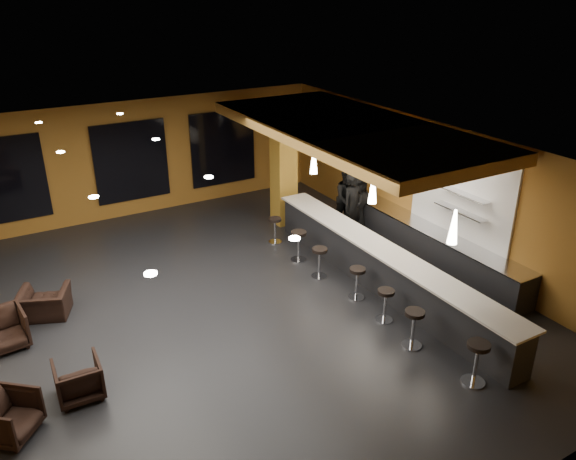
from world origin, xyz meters
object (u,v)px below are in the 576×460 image
bar_stool_3 (357,279)px  bar_stool_5 (299,242)px  staff_c (358,204)px  bar_stool_0 (477,358)px  column (284,166)px  staff_a (353,207)px  armchair_c (3,330)px  pendant_0 (454,227)px  bar_stool_2 (385,301)px  pendant_2 (314,161)px  staff_b (348,199)px  bar_counter (381,270)px  armchair_d (45,303)px  bar_stool_6 (275,227)px  pendant_1 (373,188)px  armchair_a (8,417)px  armchair_b (79,379)px  bar_stool_1 (414,324)px  bar_stool_4 (320,259)px  prep_counter (430,246)px

bar_stool_3 → bar_stool_5: size_ratio=0.93×
staff_c → bar_stool_0: 6.89m
column → staff_a: bearing=-60.8°
staff_a → armchair_c: bearing=175.2°
bar_stool_3 → bar_stool_5: bearing=94.3°
pendant_0 → bar_stool_2: 2.21m
staff_a → bar_stool_0: (-1.78, -6.20, -0.40)m
pendant_2 → staff_b: 1.99m
armchair_c → bar_stool_2: (7.10, -3.01, 0.09)m
staff_c → bar_stool_5: bearing=-153.4°
bar_counter → armchair_d: bearing=159.2°
staff_a → bar_stool_6: 2.22m
pendant_1 → armchair_c: size_ratio=0.82×
armchair_c → bar_stool_0: 9.02m
armchair_a → bar_stool_0: (7.38, -2.78, 0.18)m
staff_c → bar_stool_3: 3.81m
column → armchair_b: bearing=-144.4°
armchair_b → bar_stool_2: bar_stool_2 is taller
staff_a → armchair_d: staff_a is taller
pendant_2 → staff_b: size_ratio=0.38×
armchair_a → column: bearing=-16.1°
bar_counter → staff_c: (1.52, 2.97, 0.33)m
pendant_1 → column: bearing=90.0°
armchair_a → bar_stool_0: 7.89m
bar_stool_2 → bar_counter: bearing=54.9°
bar_stool_1 → bar_stool_4: bar_stool_1 is taller
armchair_b → bar_stool_1: bearing=165.3°
armchair_b → pendant_1: bearing=-171.2°
staff_a → bar_stool_4: staff_a is taller
prep_counter → column: column is taller
armchair_c → bar_stool_0: size_ratio=1.00×
staff_c → bar_stool_2: 4.72m
bar_stool_4 → bar_stool_6: bar_stool_4 is taller
bar_stool_1 → bar_stool_5: 4.34m
column → bar_stool_5: 2.84m
bar_stool_0 → pendant_0: bearing=65.9°
armchair_b → bar_stool_2: size_ratio=1.05×
column → pendant_2: bearing=-90.0°
bar_counter → prep_counter: (2.00, 0.50, -0.07)m
bar_stool_2 → armchair_b: bearing=172.8°
pendant_2 → staff_b: pendant_2 is taller
staff_a → armchair_d: bearing=170.1°
armchair_b → bar_stool_1: bar_stool_1 is taller
bar_stool_1 → bar_stool_5: (-0.02, 4.34, 0.00)m
prep_counter → bar_stool_5: size_ratio=7.37×
bar_stool_1 → bar_stool_6: size_ratio=1.11×
prep_counter → bar_stool_3: (-2.75, -0.57, 0.06)m
bar_counter → bar_stool_5: 2.40m
armchair_a → bar_stool_6: (7.15, 4.24, 0.09)m
bar_stool_2 → bar_stool_4: bar_stool_4 is taller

